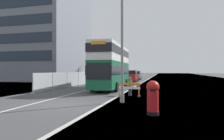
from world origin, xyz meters
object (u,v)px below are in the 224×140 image
red_pillar_postbox (153,96)px  roadworks_barrier (129,88)px  double_decker_bus (112,66)px  car_oncoming_near (132,76)px  lamppost_foreground (122,42)px  pedestrian_at_kerb (130,86)px  car_receding_mid (136,76)px

red_pillar_postbox → roadworks_barrier: bearing=109.0°
red_pillar_postbox → roadworks_barrier: (-2.33, 6.77, -0.21)m
double_decker_bus → car_oncoming_near: size_ratio=2.50×
double_decker_bus → lamppost_foreground: 10.12m
red_pillar_postbox → car_oncoming_near: car_oncoming_near is taller
roadworks_barrier → car_oncoming_near: size_ratio=0.43×
lamppost_foreground → pedestrian_at_kerb: bearing=91.2°
roadworks_barrier → car_receding_mid: car_receding_mid is taller
double_decker_bus → car_receding_mid: (-0.04, 21.69, -1.72)m
red_pillar_postbox → car_receding_mid: (-5.48, 34.48, 0.03)m
lamppost_foreground → red_pillar_postbox: (2.22, -3.30, -3.16)m
lamppost_foreground → car_oncoming_near: (-3.10, 23.96, -3.07)m
lamppost_foreground → car_receding_mid: (-3.27, 31.18, -3.13)m
lamppost_foreground → car_receding_mid: size_ratio=2.06×
double_decker_bus → car_oncoming_near: (0.13, 14.47, -1.67)m
double_decker_bus → red_pillar_postbox: double_decker_bus is taller
double_decker_bus → red_pillar_postbox: size_ratio=6.58×
roadworks_barrier → pedestrian_at_kerb: size_ratio=1.17×
double_decker_bus → roadworks_barrier: bearing=-62.7°
car_oncoming_near → pedestrian_at_kerb: bearing=-81.5°
pedestrian_at_kerb → double_decker_bus: bearing=118.6°
roadworks_barrier → lamppost_foreground: bearing=-88.2°
lamppost_foreground → car_receding_mid: bearing=96.0°
double_decker_bus → car_receding_mid: double_decker_bus is taller
double_decker_bus → car_oncoming_near: double_decker_bus is taller
red_pillar_postbox → pedestrian_at_kerb: 7.38m
car_oncoming_near → double_decker_bus: bearing=-90.5°
lamppost_foreground → red_pillar_postbox: size_ratio=5.13×
double_decker_bus → pedestrian_at_kerb: (3.15, -5.78, -1.87)m
red_pillar_postbox → car_receding_mid: 34.92m
pedestrian_at_kerb → car_oncoming_near: bearing=98.5°
lamppost_foreground → roadworks_barrier: 4.83m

